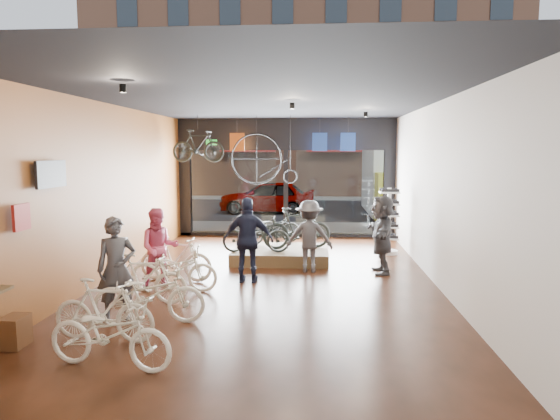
# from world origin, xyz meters

# --- Properties ---
(ground_plane) EXTENTS (7.00, 12.00, 0.04)m
(ground_plane) POSITION_xyz_m (0.00, 0.00, -0.02)
(ground_plane) COLOR black
(ground_plane) RESTS_ON ground
(ceiling) EXTENTS (7.00, 12.00, 0.04)m
(ceiling) POSITION_xyz_m (0.00, 0.00, 3.82)
(ceiling) COLOR black
(ceiling) RESTS_ON ground
(wall_left) EXTENTS (0.04, 12.00, 3.80)m
(wall_left) POSITION_xyz_m (-3.52, 0.00, 1.90)
(wall_left) COLOR brown
(wall_left) RESTS_ON ground
(wall_right) EXTENTS (0.04, 12.00, 3.80)m
(wall_right) POSITION_xyz_m (3.52, 0.00, 1.90)
(wall_right) COLOR beige
(wall_right) RESTS_ON ground
(wall_back) EXTENTS (7.00, 0.04, 3.80)m
(wall_back) POSITION_xyz_m (0.00, -6.02, 1.90)
(wall_back) COLOR beige
(wall_back) RESTS_ON ground
(storefront) EXTENTS (7.00, 0.26, 3.80)m
(storefront) POSITION_xyz_m (0.00, 6.00, 1.90)
(storefront) COLOR black
(storefront) RESTS_ON ground
(exit_sign) EXTENTS (0.35, 0.06, 0.18)m
(exit_sign) POSITION_xyz_m (-2.40, 5.88, 3.05)
(exit_sign) COLOR #198C26
(exit_sign) RESTS_ON storefront
(street_road) EXTENTS (30.00, 18.00, 0.02)m
(street_road) POSITION_xyz_m (0.00, 15.00, -0.01)
(street_road) COLOR black
(street_road) RESTS_ON ground
(sidewalk_near) EXTENTS (30.00, 2.40, 0.12)m
(sidewalk_near) POSITION_xyz_m (0.00, 7.20, 0.06)
(sidewalk_near) COLOR slate
(sidewalk_near) RESTS_ON ground
(sidewalk_far) EXTENTS (30.00, 2.00, 0.12)m
(sidewalk_far) POSITION_xyz_m (0.00, 19.00, 0.06)
(sidewalk_far) COLOR slate
(sidewalk_far) RESTS_ON ground
(opposite_building) EXTENTS (26.00, 5.00, 14.00)m
(opposite_building) POSITION_xyz_m (0.00, 21.50, 7.00)
(opposite_building) COLOR brown
(opposite_building) RESTS_ON ground
(street_car) EXTENTS (4.30, 1.73, 1.47)m
(street_car) POSITION_xyz_m (-1.21, 12.00, 0.73)
(street_car) COLOR gray
(street_car) RESTS_ON street_road
(box_truck) EXTENTS (2.39, 7.17, 2.82)m
(box_truck) POSITION_xyz_m (4.40, 11.00, 1.41)
(box_truck) COLOR silver
(box_truck) RESTS_ON street_road
(floor_bike_0) EXTENTS (1.82, 0.90, 0.91)m
(floor_bike_0) POSITION_xyz_m (-1.62, -4.19, 0.46)
(floor_bike_0) COLOR white
(floor_bike_0) RESTS_ON ground_plane
(floor_bike_1) EXTENTS (1.60, 0.58, 0.94)m
(floor_bike_1) POSITION_xyz_m (-2.08, -3.33, 0.47)
(floor_bike_1) COLOR white
(floor_bike_1) RESTS_ON ground_plane
(floor_bike_2) EXTENTS (1.86, 0.84, 0.94)m
(floor_bike_2) POSITION_xyz_m (-1.69, -2.50, 0.47)
(floor_bike_2) COLOR white
(floor_bike_2) RESTS_ON ground_plane
(floor_bike_3) EXTENTS (1.60, 0.57, 0.94)m
(floor_bike_3) POSITION_xyz_m (-2.11, -1.55, 0.47)
(floor_bike_3) COLOR white
(floor_bike_3) RESTS_ON ground_plane
(floor_bike_4) EXTENTS (1.75, 0.69, 0.90)m
(floor_bike_4) POSITION_xyz_m (-1.80, -0.70, 0.45)
(floor_bike_4) COLOR white
(floor_bike_4) RESTS_ON ground_plane
(floor_bike_5) EXTENTS (1.68, 0.67, 0.98)m
(floor_bike_5) POSITION_xyz_m (-2.00, 0.13, 0.49)
(floor_bike_5) COLOR white
(floor_bike_5) RESTS_ON ground_plane
(display_platform) EXTENTS (2.40, 1.80, 0.30)m
(display_platform) POSITION_xyz_m (0.11, 2.32, 0.15)
(display_platform) COLOR #46331F
(display_platform) RESTS_ON ground_plane
(display_bike_left) EXTENTS (1.68, 0.65, 0.87)m
(display_bike_left) POSITION_xyz_m (-0.47, 1.83, 0.73)
(display_bike_left) COLOR black
(display_bike_left) RESTS_ON display_platform
(display_bike_mid) EXTENTS (1.83, 0.98, 1.06)m
(display_bike_mid) POSITION_xyz_m (0.51, 2.34, 0.83)
(display_bike_mid) COLOR black
(display_bike_mid) RESTS_ON display_platform
(display_bike_right) EXTENTS (1.68, 1.27, 0.84)m
(display_bike_right) POSITION_xyz_m (-0.16, 3.00, 0.72)
(display_bike_right) COLOR black
(display_bike_right) RESTS_ON display_platform
(customer_0) EXTENTS (0.74, 0.65, 1.72)m
(customer_0) POSITION_xyz_m (-2.26, -2.38, 0.86)
(customer_0) COLOR #3F3F44
(customer_0) RESTS_ON ground_plane
(customer_1) EXTENTS (0.95, 0.83, 1.63)m
(customer_1) POSITION_xyz_m (-2.19, -0.38, 0.82)
(customer_1) COLOR #CC4C72
(customer_1) RESTS_ON ground_plane
(customer_2) EXTENTS (1.06, 0.45, 1.81)m
(customer_2) POSITION_xyz_m (-0.43, 0.14, 0.91)
(customer_2) COLOR #161C33
(customer_2) RESTS_ON ground_plane
(customer_3) EXTENTS (1.08, 0.63, 1.66)m
(customer_3) POSITION_xyz_m (0.84, 1.15, 0.83)
(customer_3) COLOR #3F3F44
(customer_3) RESTS_ON ground_plane
(customer_5) EXTENTS (0.56, 1.67, 1.79)m
(customer_5) POSITION_xyz_m (2.49, 1.16, 0.90)
(customer_5) COLOR #3F3F44
(customer_5) RESTS_ON ground_plane
(sunglasses_rack) EXTENTS (0.58, 0.50, 1.80)m
(sunglasses_rack) POSITION_xyz_m (2.95, 3.33, 0.90)
(sunglasses_rack) COLOR white
(sunglasses_rack) RESTS_ON ground_plane
(wall_merch) EXTENTS (0.40, 2.40, 2.60)m
(wall_merch) POSITION_xyz_m (-3.38, -3.50, 1.30)
(wall_merch) COLOR navy
(wall_merch) RESTS_ON wall_left
(penny_farthing) EXTENTS (1.89, 0.06, 1.51)m
(penny_farthing) POSITION_xyz_m (-0.46, 4.51, 2.50)
(penny_farthing) COLOR black
(penny_farthing) RESTS_ON ceiling
(hung_bike) EXTENTS (1.63, 0.66, 0.95)m
(hung_bike) POSITION_xyz_m (-2.45, 4.20, 2.93)
(hung_bike) COLOR black
(hung_bike) RESTS_ON ceiling
(jersey_left) EXTENTS (0.45, 0.03, 0.55)m
(jersey_left) POSITION_xyz_m (-1.46, 5.20, 3.05)
(jersey_left) COLOR #CC5919
(jersey_left) RESTS_ON ceiling
(jersey_mid) EXTENTS (0.45, 0.03, 0.55)m
(jersey_mid) POSITION_xyz_m (1.08, 5.20, 3.05)
(jersey_mid) COLOR #1E3F99
(jersey_mid) RESTS_ON ceiling
(jersey_right) EXTENTS (0.45, 0.03, 0.55)m
(jersey_right) POSITION_xyz_m (1.94, 5.20, 3.05)
(jersey_right) COLOR #1E3F99
(jersey_right) RESTS_ON ceiling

